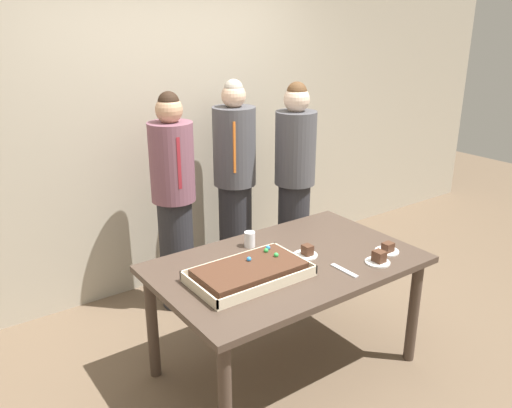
# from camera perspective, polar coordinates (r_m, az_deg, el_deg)

# --- Properties ---
(ground_plane) EXTENTS (12.00, 12.00, 0.00)m
(ground_plane) POSITION_cam_1_polar(r_m,az_deg,el_deg) (3.57, 3.18, -17.29)
(ground_plane) COLOR brown
(interior_back_panel) EXTENTS (8.00, 0.12, 3.00)m
(interior_back_panel) POSITION_cam_1_polar(r_m,az_deg,el_deg) (4.26, -10.23, 10.69)
(interior_back_panel) COLOR #B2A893
(interior_back_panel) RESTS_ON ground_plane
(party_table) EXTENTS (1.60, 1.00, 0.76)m
(party_table) POSITION_cam_1_polar(r_m,az_deg,el_deg) (3.21, 3.40, -7.68)
(party_table) COLOR #47382D
(party_table) RESTS_ON ground_plane
(sheet_cake) EXTENTS (0.67, 0.40, 0.10)m
(sheet_cake) POSITION_cam_1_polar(r_m,az_deg,el_deg) (2.95, -0.73, -7.49)
(sheet_cake) COLOR beige
(sheet_cake) RESTS_ON party_table
(plated_slice_near_left) EXTENTS (0.15, 0.15, 0.08)m
(plated_slice_near_left) POSITION_cam_1_polar(r_m,az_deg,el_deg) (3.22, 13.26, -5.88)
(plated_slice_near_left) COLOR white
(plated_slice_near_left) RESTS_ON party_table
(plated_slice_near_right) EXTENTS (0.15, 0.15, 0.07)m
(plated_slice_near_right) POSITION_cam_1_polar(r_m,az_deg,el_deg) (3.37, 14.19, -4.82)
(plated_slice_near_right) COLOR white
(plated_slice_near_right) RESTS_ON party_table
(plated_slice_far_left) EXTENTS (0.15, 0.15, 0.07)m
(plated_slice_far_left) POSITION_cam_1_polar(r_m,az_deg,el_deg) (3.24, 5.54, -5.32)
(plated_slice_far_left) COLOR white
(plated_slice_far_left) RESTS_ON party_table
(drink_cup_nearest) EXTENTS (0.07, 0.07, 0.10)m
(drink_cup_nearest) POSITION_cam_1_polar(r_m,az_deg,el_deg) (3.34, -0.70, -3.89)
(drink_cup_nearest) COLOR white
(drink_cup_nearest) RESTS_ON party_table
(cake_server_utensil) EXTENTS (0.03, 0.20, 0.01)m
(cake_server_utensil) POSITION_cam_1_polar(r_m,az_deg,el_deg) (3.09, 9.63, -7.19)
(cake_server_utensil) COLOR silver
(cake_server_utensil) RESTS_ON party_table
(person_serving_front) EXTENTS (0.33, 0.33, 1.67)m
(person_serving_front) POSITION_cam_1_polar(r_m,az_deg,el_deg) (3.90, -8.96, 0.38)
(person_serving_front) COLOR #28282D
(person_serving_front) RESTS_ON ground_plane
(person_green_shirt_behind) EXTENTS (0.33, 0.33, 1.69)m
(person_green_shirt_behind) POSITION_cam_1_polar(r_m,az_deg,el_deg) (4.26, 4.24, 2.39)
(person_green_shirt_behind) COLOR #28282D
(person_green_shirt_behind) RESTS_ON ground_plane
(person_striped_tie_right) EXTENTS (0.34, 0.34, 1.71)m
(person_striped_tie_right) POSITION_cam_1_polar(r_m,az_deg,el_deg) (4.25, -2.33, 2.43)
(person_striped_tie_right) COLOR #28282D
(person_striped_tie_right) RESTS_ON ground_plane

